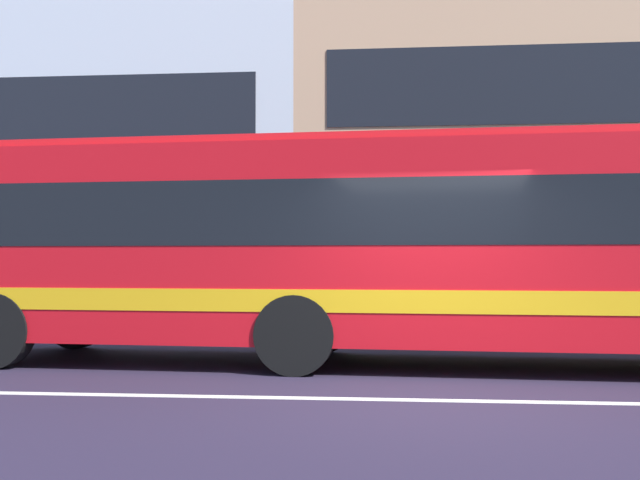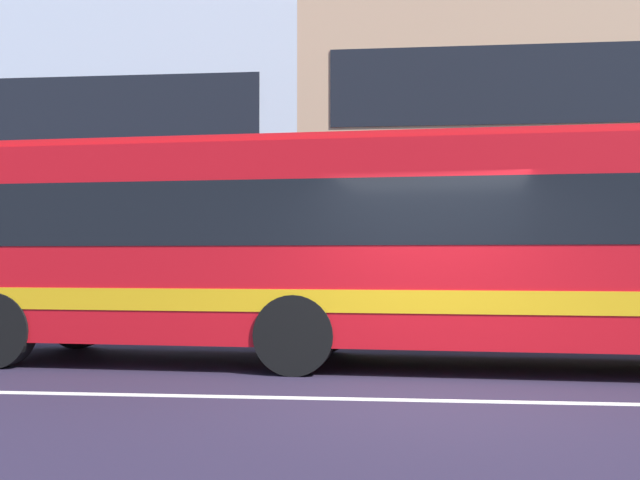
% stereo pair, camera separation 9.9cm
% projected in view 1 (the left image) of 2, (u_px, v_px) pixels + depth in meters
% --- Properties ---
extents(ground_plane, '(160.00, 160.00, 0.00)m').
position_uv_depth(ground_plane, '(432.00, 401.00, 7.68)').
color(ground_plane, '#271F35').
extents(lane_centre_line, '(60.00, 0.16, 0.01)m').
position_uv_depth(lane_centre_line, '(432.00, 400.00, 7.68)').
color(lane_centre_line, silver).
rests_on(lane_centre_line, ground_plane).
extents(hedge_row_far, '(12.00, 1.10, 0.75)m').
position_uv_depth(hedge_row_far, '(610.00, 317.00, 13.92)').
color(hedge_row_far, '#31662C').
rests_on(hedge_row_far, ground_plane).
extents(transit_bus, '(11.57, 3.15, 3.04)m').
position_uv_depth(transit_bus, '(360.00, 242.00, 10.39)').
color(transit_bus, red).
rests_on(transit_bus, ground_plane).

